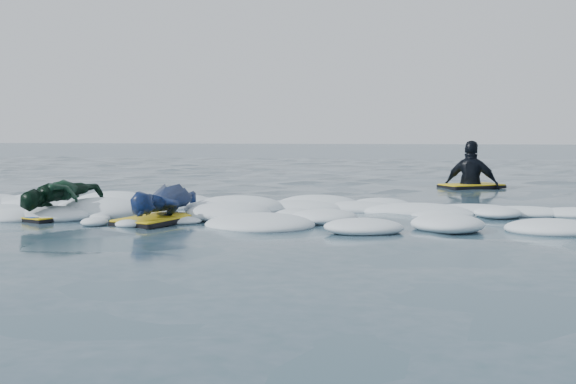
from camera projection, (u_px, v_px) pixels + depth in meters
The scene contains 5 objects.
ground at pixel (211, 224), 8.45m from camera, with size 120.00×120.00×0.00m, color #1A273F.
foam_band at pixel (233, 214), 9.47m from camera, with size 12.00×3.10×0.30m, color white, non-canonical shape.
prone_woman_unit at pixel (162, 204), 8.70m from camera, with size 0.85×1.65×0.42m.
prone_child_unit at pixel (61, 199), 9.00m from camera, with size 0.87×1.32×0.47m.
waiting_rider_unit at pixel (471, 187), 13.79m from camera, with size 1.35×1.18×1.77m.
Camera 1 is at (2.37, -8.10, 1.07)m, focal length 45.00 mm.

